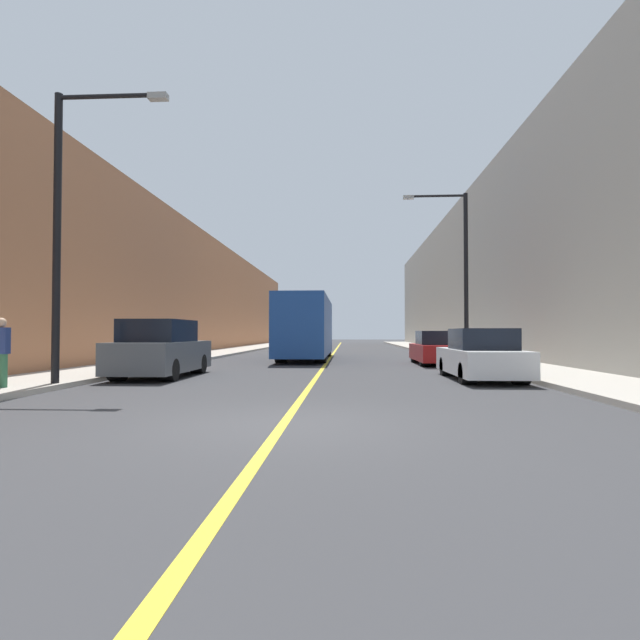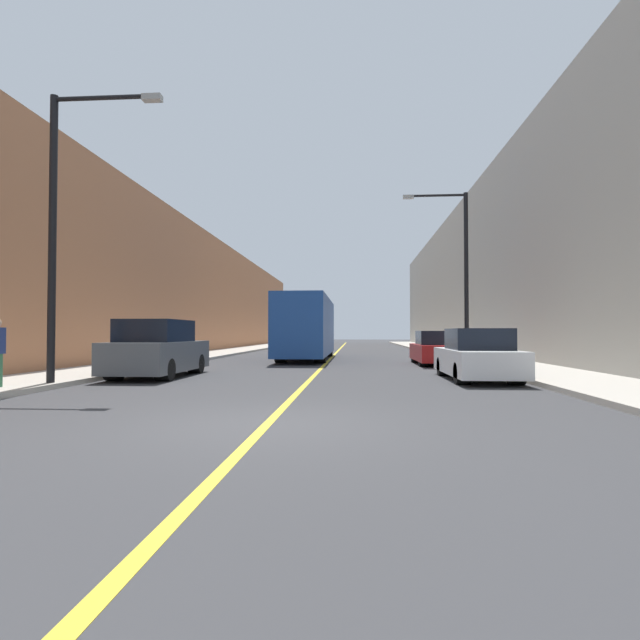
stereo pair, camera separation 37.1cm
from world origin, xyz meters
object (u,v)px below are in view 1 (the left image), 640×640
(bus, at_px, (307,327))
(street_lamp_left, at_px, (68,215))
(street_lamp_right, at_px, (460,264))
(car_right_near, at_px, (481,357))
(car_right_mid, at_px, (436,349))
(parked_suv_left, at_px, (161,351))
(pedestrian, at_px, (1,351))

(bus, distance_m, street_lamp_left, 15.64)
(street_lamp_left, distance_m, street_lamp_right, 16.76)
(car_right_near, relative_size, car_right_mid, 0.99)
(parked_suv_left, relative_size, street_lamp_left, 0.62)
(parked_suv_left, distance_m, car_right_mid, 12.32)
(car_right_near, bearing_deg, street_lamp_left, -165.15)
(car_right_near, height_order, street_lamp_left, street_lamp_left)
(street_lamp_right, bearing_deg, car_right_mid, -151.47)
(parked_suv_left, xyz_separation_m, street_lamp_left, (-1.21, -3.38, 3.66))
(car_right_mid, height_order, street_lamp_left, street_lamp_left)
(street_lamp_left, bearing_deg, car_right_near, 14.85)
(bus, bearing_deg, car_right_near, -61.26)
(street_lamp_right, bearing_deg, pedestrian, -137.99)
(bus, distance_m, pedestrian, 16.77)
(car_right_near, height_order, pedestrian, pedestrian)
(street_lamp_right, bearing_deg, car_right_near, -98.39)
(car_right_mid, xyz_separation_m, street_lamp_left, (-11.32, -10.42, 3.83))
(pedestrian, bearing_deg, street_lamp_left, 48.39)
(street_lamp_left, height_order, street_lamp_right, street_lamp_right)
(car_right_mid, bearing_deg, pedestrian, -136.87)
(car_right_mid, height_order, street_lamp_right, street_lamp_right)
(street_lamp_left, height_order, pedestrian, street_lamp_left)
(car_right_near, bearing_deg, bus, 118.74)
(street_lamp_left, relative_size, street_lamp_right, 0.96)
(street_lamp_right, distance_m, pedestrian, 18.58)
(bus, height_order, pedestrian, bus)
(parked_suv_left, bearing_deg, bus, 71.03)
(street_lamp_right, bearing_deg, bus, 155.37)
(car_right_near, bearing_deg, pedestrian, -161.58)
(parked_suv_left, bearing_deg, car_right_near, -2.08)
(bus, bearing_deg, parked_suv_left, -108.97)
(bus, distance_m, street_lamp_right, 8.76)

